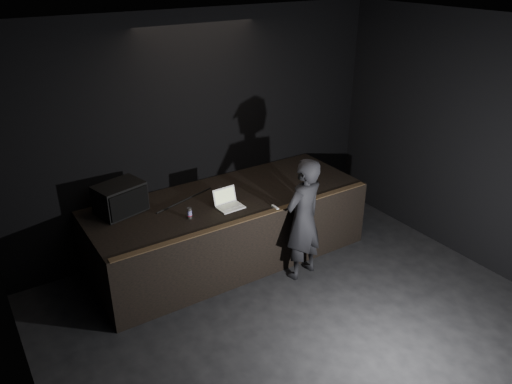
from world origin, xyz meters
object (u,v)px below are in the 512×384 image
object	(u,v)px
stage_monitor	(120,198)
beer_can	(189,213)
stage_riser	(228,227)
person	(303,219)
laptop	(228,202)

from	to	relation	value
stage_monitor	beer_can	world-z (taller)	stage_monitor
stage_riser	stage_monitor	xyz separation A→B (m)	(-1.43, 0.37, 0.70)
stage_monitor	person	bearing A→B (deg)	-47.12
laptop	person	distance (m)	1.06
stage_riser	laptop	bearing A→B (deg)	-118.69
stage_riser	stage_monitor	bearing A→B (deg)	165.32
stage_monitor	laptop	world-z (taller)	stage_monitor
stage_riser	laptop	size ratio (longest dim) A/B	11.04
stage_riser	stage_monitor	distance (m)	1.64
laptop	beer_can	bearing A→B (deg)	179.99
laptop	person	world-z (taller)	person
stage_riser	person	distance (m)	1.21
laptop	stage_riser	bearing A→B (deg)	58.63
stage_riser	laptop	world-z (taller)	laptop
stage_riser	beer_can	bearing A→B (deg)	-159.22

